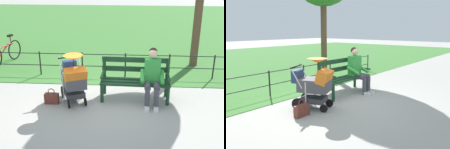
{
  "view_description": "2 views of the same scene",
  "coord_description": "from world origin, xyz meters",
  "views": [
    {
      "loc": [
        -0.74,
        6.08,
        2.99
      ],
      "look_at": [
        -0.35,
        0.23,
        0.72
      ],
      "focal_mm": 45.47,
      "sensor_mm": 36.0,
      "label": 1
    },
    {
      "loc": [
        3.95,
        3.72,
        1.77
      ],
      "look_at": [
        -0.3,
        0.17,
        0.66
      ],
      "focal_mm": 36.12,
      "sensor_mm": 36.0,
      "label": 2
    }
  ],
  "objects": [
    {
      "name": "ground_plane",
      "position": [
        0.0,
        0.0,
        0.0
      ],
      "size": [
        60.0,
        60.0,
        0.0
      ],
      "primitive_type": "plane",
      "color": "#9E9B93"
    },
    {
      "name": "grass_lawn",
      "position": [
        0.0,
        -8.8,
        0.0
      ],
      "size": [
        40.0,
        16.0,
        0.01
      ],
      "primitive_type": "cube",
      "color": "#3D7533",
      "rests_on": "ground"
    },
    {
      "name": "park_bench",
      "position": [
        -0.87,
        -0.12,
        0.53
      ],
      "size": [
        1.62,
        0.65,
        0.96
      ],
      "color": "#193D23",
      "rests_on": "ground"
    },
    {
      "name": "person_on_bench",
      "position": [
        -1.25,
        0.11,
        0.68
      ],
      "size": [
        0.54,
        0.74,
        1.28
      ],
      "color": "#42424C",
      "rests_on": "ground"
    },
    {
      "name": "stroller",
      "position": [
        0.53,
        0.19,
        0.59
      ],
      "size": [
        0.79,
        1.0,
        1.15
      ],
      "color": "black",
      "rests_on": "ground"
    },
    {
      "name": "handbag",
      "position": [
        1.04,
        0.31,
        0.13
      ],
      "size": [
        0.32,
        0.14,
        0.37
      ],
      "color": "brown",
      "rests_on": "ground"
    },
    {
      "name": "park_fence",
      "position": [
        -0.5,
        -1.47,
        0.42
      ],
      "size": [
        8.57,
        0.04,
        0.7
      ],
      "color": "black",
      "rests_on": "ground"
    },
    {
      "name": "bicycle",
      "position": [
        3.25,
        -2.37,
        0.36
      ],
      "size": [
        0.53,
        1.62,
        0.89
      ],
      "color": "black",
      "rests_on": "ground"
    }
  ]
}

